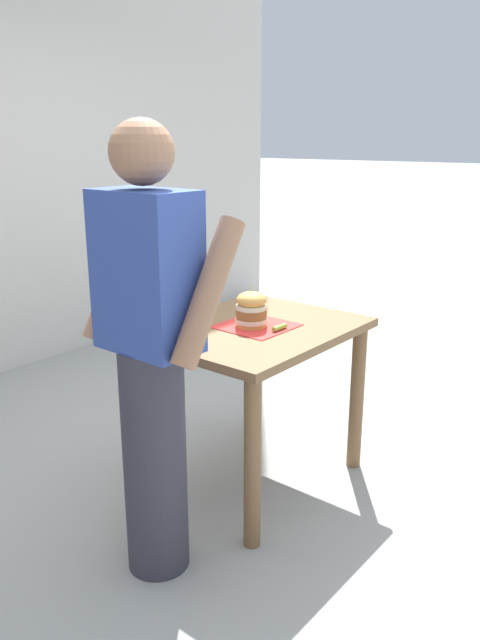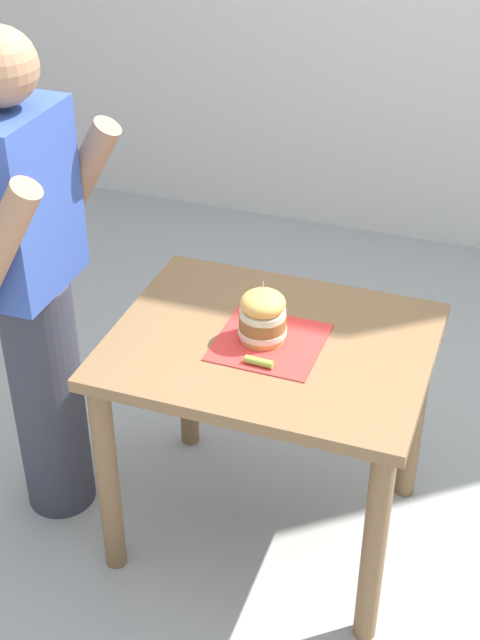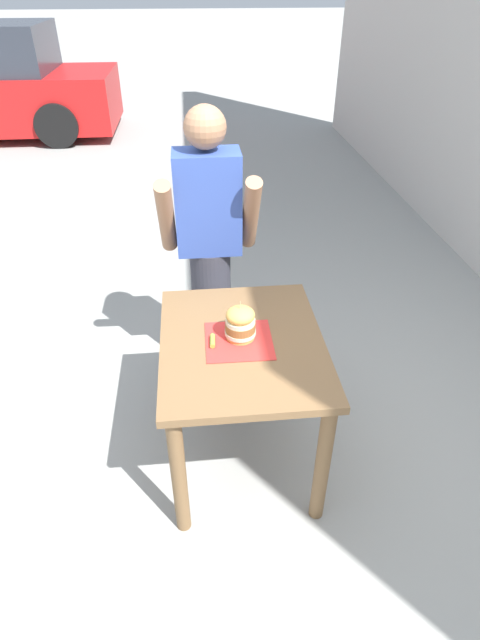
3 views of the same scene
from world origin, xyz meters
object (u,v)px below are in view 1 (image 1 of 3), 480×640
at_px(sandwich, 251,309).
at_px(pickle_spear, 279,328).
at_px(patio_table, 253,356).
at_px(diner_across_table, 151,352).

distance_m(sandwich, pickle_spear, 0.16).
xyz_separation_m(patio_table, diner_across_table, (-0.11, 0.74, 0.25)).
bearing_deg(sandwich, pickle_spear, -165.65).
bearing_deg(diner_across_table, patio_table, -81.40).
bearing_deg(pickle_spear, patio_table, 3.35).
bearing_deg(patio_table, diner_across_table, 98.60).
relative_size(patio_table, sandwich, 4.84).
xyz_separation_m(patio_table, sandwich, (-0.01, 0.03, 0.24)).
bearing_deg(diner_across_table, sandwich, -81.56).
distance_m(patio_table, diner_across_table, 0.79).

